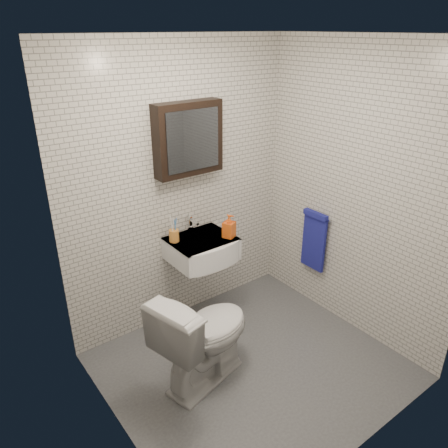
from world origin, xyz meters
The scene contains 9 objects.
ground centered at (0.00, 0.00, 0.01)m, with size 2.20×2.00×0.01m, color #484B50.
room_shell centered at (0.00, 0.00, 1.47)m, with size 2.22×2.02×2.51m.
washbasin centered at (0.05, 0.73, 0.76)m, with size 0.55×0.50×0.20m.
faucet centered at (0.05, 0.93, 0.92)m, with size 0.06×0.20×0.15m.
mirror_cabinet centered at (0.05, 0.93, 1.70)m, with size 0.60×0.15×0.60m.
towel_rail centered at (1.04, 0.35, 0.72)m, with size 0.09×0.30×0.58m.
toothbrush_cup centered at (-0.16, 0.87, 0.91)m, with size 0.09×0.09×0.23m.
soap_bottle centered at (0.26, 0.65, 0.96)m, with size 0.10×0.10×0.21m, color orange.
toilet centered at (-0.37, 0.14, 0.41)m, with size 0.46×0.81×0.82m, color silver.
Camera 1 is at (-1.85, -2.07, 2.54)m, focal length 35.00 mm.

